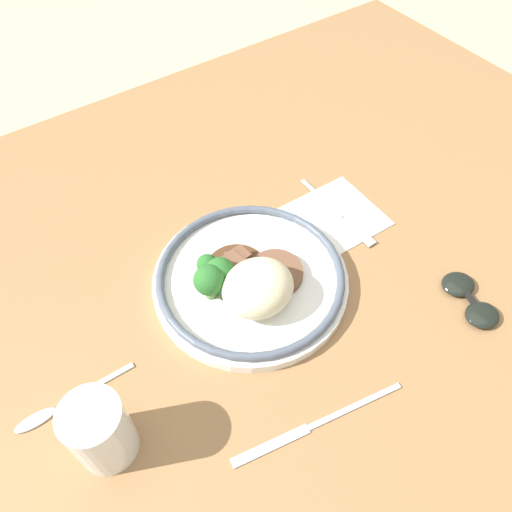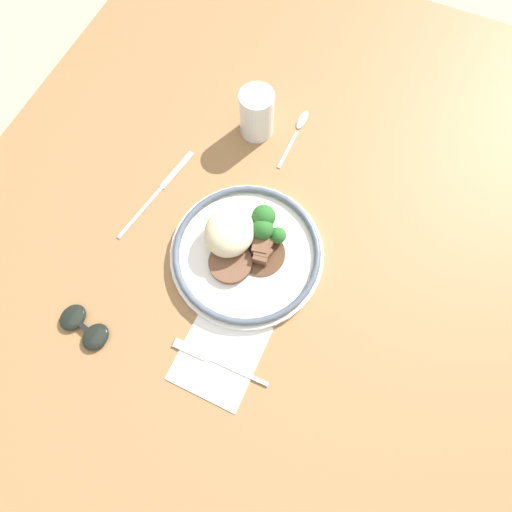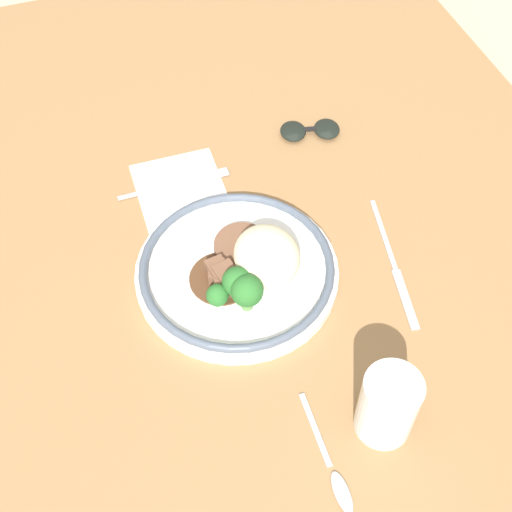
{
  "view_description": "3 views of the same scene",
  "coord_description": "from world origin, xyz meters",
  "px_view_note": "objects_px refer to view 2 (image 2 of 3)",
  "views": [
    {
      "loc": [
        0.22,
        0.33,
        0.64
      ],
      "look_at": [
        -0.03,
        -0.03,
        0.08
      ],
      "focal_mm": 35.0,
      "sensor_mm": 36.0,
      "label": 1
    },
    {
      "loc": [
        -0.23,
        -0.14,
        0.73
      ],
      "look_at": [
        -0.01,
        -0.04,
        0.06
      ],
      "focal_mm": 28.0,
      "sensor_mm": 36.0,
      "label": 2
    },
    {
      "loc": [
        0.55,
        -0.18,
        0.84
      ],
      "look_at": [
        0.0,
        0.01,
        0.09
      ],
      "focal_mm": 50.0,
      "sensor_mm": 36.0,
      "label": 3
    }
  ],
  "objects_px": {
    "sunglasses": "(84,327)",
    "juice_glass": "(257,116)",
    "knife": "(160,190)",
    "fork": "(212,359)",
    "plate": "(245,247)",
    "spoon": "(300,127)"
  },
  "relations": [
    {
      "from": "juice_glass",
      "to": "plate",
      "type": "bearing_deg",
      "value": -160.72
    },
    {
      "from": "juice_glass",
      "to": "knife",
      "type": "bearing_deg",
      "value": 150.64
    },
    {
      "from": "fork",
      "to": "knife",
      "type": "relative_size",
      "value": 0.75
    },
    {
      "from": "juice_glass",
      "to": "fork",
      "type": "relative_size",
      "value": 0.59
    },
    {
      "from": "fork",
      "to": "knife",
      "type": "xyz_separation_m",
      "value": [
        0.25,
        0.24,
        -0.0
      ]
    },
    {
      "from": "knife",
      "to": "sunglasses",
      "type": "xyz_separation_m",
      "value": [
        -0.29,
        -0.01,
        0.01
      ]
    },
    {
      "from": "plate",
      "to": "juice_glass",
      "type": "relative_size",
      "value": 2.8
    },
    {
      "from": "sunglasses",
      "to": "plate",
      "type": "bearing_deg",
      "value": -25.74
    },
    {
      "from": "juice_glass",
      "to": "spoon",
      "type": "relative_size",
      "value": 0.65
    },
    {
      "from": "fork",
      "to": "juice_glass",
      "type": "bearing_deg",
      "value": -75.59
    },
    {
      "from": "spoon",
      "to": "sunglasses",
      "type": "bearing_deg",
      "value": 162.42
    },
    {
      "from": "plate",
      "to": "sunglasses",
      "type": "relative_size",
      "value": 2.63
    },
    {
      "from": "juice_glass",
      "to": "sunglasses",
      "type": "bearing_deg",
      "value": 168.06
    },
    {
      "from": "sunglasses",
      "to": "juice_glass",
      "type": "bearing_deg",
      "value": 1.56
    },
    {
      "from": "juice_glass",
      "to": "spoon",
      "type": "xyz_separation_m",
      "value": [
        0.04,
        -0.08,
        -0.04
      ]
    },
    {
      "from": "juice_glass",
      "to": "spoon",
      "type": "bearing_deg",
      "value": -63.02
    },
    {
      "from": "juice_glass",
      "to": "fork",
      "type": "distance_m",
      "value": 0.48
    },
    {
      "from": "fork",
      "to": "sunglasses",
      "type": "bearing_deg",
      "value": 10.0
    },
    {
      "from": "fork",
      "to": "sunglasses",
      "type": "xyz_separation_m",
      "value": [
        -0.04,
        0.22,
        0.0
      ]
    },
    {
      "from": "spoon",
      "to": "juice_glass",
      "type": "bearing_deg",
      "value": 118.42
    },
    {
      "from": "sunglasses",
      "to": "spoon",
      "type": "bearing_deg",
      "value": -5.53
    },
    {
      "from": "spoon",
      "to": "knife",
      "type": "bearing_deg",
      "value": 143.01
    }
  ]
}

